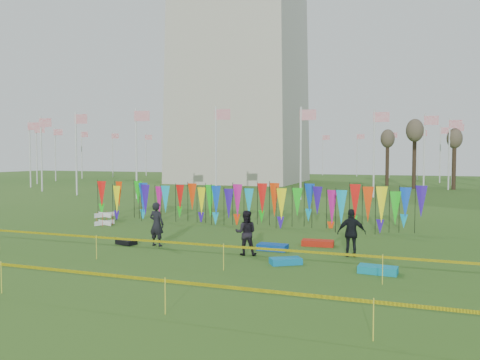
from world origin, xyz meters
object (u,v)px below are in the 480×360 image
(person_left, at_px, (157,224))
(kite_bag_blue, at_px, (273,247))
(kite_bag_black, at_px, (126,242))
(person_right, at_px, (352,233))
(kite_bag_turquoise, at_px, (286,261))
(kite_bag_teal, at_px, (378,270))
(kite_bag_red, at_px, (318,243))
(box_kite, at_px, (105,219))
(person_mid, at_px, (246,233))

(person_left, distance_m, kite_bag_blue, 4.99)
(kite_bag_black, bearing_deg, person_right, 4.56)
(kite_bag_turquoise, distance_m, kite_bag_blue, 2.43)
(person_right, xyz_separation_m, kite_bag_blue, (-3.14, 0.18, -0.78))
(person_left, xyz_separation_m, kite_bag_black, (-1.41, -0.15, -0.83))
(person_left, bearing_deg, kite_bag_teal, 175.75)
(person_right, distance_m, kite_bag_turquoise, 2.97)
(kite_bag_black, xyz_separation_m, kite_bag_teal, (10.50, -1.51, 0.02))
(kite_bag_turquoise, distance_m, kite_bag_black, 7.47)
(person_left, relative_size, kite_bag_red, 1.40)
(kite_bag_turquoise, bearing_deg, box_kite, 154.10)
(person_left, distance_m, kite_bag_turquoise, 6.17)
(person_right, relative_size, kite_bag_black, 2.10)
(person_right, bearing_deg, person_mid, 2.53)
(person_left, relative_size, kite_bag_black, 2.15)
(kite_bag_blue, bearing_deg, person_mid, -121.00)
(box_kite, bearing_deg, kite_bag_black, -45.83)
(box_kite, bearing_deg, person_mid, -25.49)
(person_left, bearing_deg, kite_bag_red, -154.20)
(box_kite, relative_size, kite_bag_turquoise, 0.65)
(box_kite, relative_size, person_right, 0.39)
(kite_bag_teal, bearing_deg, kite_bag_black, 171.80)
(person_left, height_order, person_right, person_left)
(kite_bag_turquoise, bearing_deg, kite_bag_blue, 116.59)
(person_left, relative_size, person_mid, 1.08)
(kite_bag_blue, xyz_separation_m, kite_bag_red, (1.56, 1.52, -0.00))
(box_kite, bearing_deg, kite_bag_blue, -18.22)
(kite_bag_turquoise, xyz_separation_m, kite_bag_red, (0.47, 3.70, 0.01))
(person_left, relative_size, kite_bag_blue, 1.57)
(person_right, relative_size, kite_bag_blue, 1.53)
(person_right, distance_m, kite_bag_blue, 3.24)
(kite_bag_blue, height_order, kite_bag_red, kite_bag_blue)
(kite_bag_blue, bearing_deg, kite_bag_black, -171.61)
(kite_bag_turquoise, relative_size, kite_bag_teal, 0.89)
(person_left, height_order, person_mid, person_left)
(person_mid, xyz_separation_m, kite_bag_red, (2.29, 2.73, -0.74))
(box_kite, relative_size, kite_bag_teal, 0.57)
(person_left, height_order, kite_bag_turquoise, person_left)
(person_left, distance_m, kite_bag_teal, 9.28)
(kite_bag_red, height_order, kite_bag_black, kite_bag_red)
(kite_bag_black, bearing_deg, person_mid, -2.93)
(person_left, relative_size, person_right, 1.03)
(person_mid, xyz_separation_m, kite_bag_black, (-5.55, 0.28, -0.76))
(kite_bag_turquoise, bearing_deg, person_left, 166.78)
(box_kite, height_order, person_left, person_left)
(person_left, bearing_deg, person_mid, -179.86)
(kite_bag_turquoise, bearing_deg, person_right, 44.35)
(person_mid, bearing_deg, person_right, -179.27)
(kite_bag_red, xyz_separation_m, kite_bag_teal, (2.67, -3.96, -0.00))
(box_kite, relative_size, kite_bag_black, 0.81)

